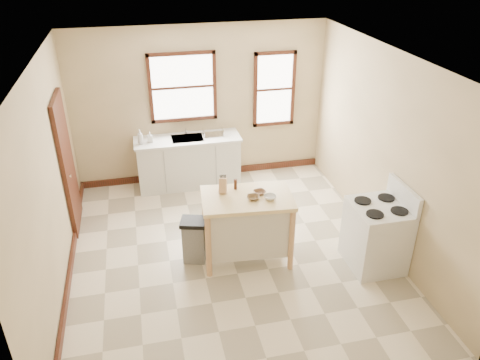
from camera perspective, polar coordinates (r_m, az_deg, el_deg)
name	(u,v)px	position (r m, az deg, el deg)	size (l,w,h in m)	color
floor	(230,252)	(6.89, -1.22, -8.81)	(5.00, 5.00, 0.00)	#F3E2C1
ceiling	(228,60)	(5.66, -1.51, 14.42)	(5.00, 5.00, 0.00)	white
wall_back	(201,105)	(8.43, -4.83, 9.09)	(4.50, 0.04, 2.80)	#D0B589
wall_left	(49,185)	(6.17, -22.29, -0.55)	(0.04, 5.00, 2.80)	#D0B589
wall_right	(385,151)	(6.91, 17.28, 3.44)	(0.04, 5.00, 2.80)	#D0B589
window_main	(183,87)	(8.27, -7.00, 11.15)	(1.17, 0.06, 1.22)	#331D0E
window_side	(274,89)	(8.63, 4.20, 10.96)	(0.77, 0.06, 1.37)	#331D0E
door_left	(67,164)	(7.46, -20.31, 1.82)	(0.06, 0.90, 2.10)	#331D0E
baseboard_back	(204,173)	(8.93, -4.46, 0.88)	(4.50, 0.04, 0.12)	#331D0E
baseboard_left	(70,271)	(6.86, -20.00, -10.38)	(0.04, 5.00, 0.12)	#331D0E
sink_counter	(189,162)	(8.48, -6.28, 2.25)	(1.86, 0.62, 0.92)	beige
faucet	(186,128)	(8.41, -6.64, 6.27)	(0.03, 0.03, 0.22)	silver
soap_bottle_a	(140,137)	(8.14, -12.08, 5.17)	(0.10, 0.10, 0.26)	#B2B2B2
soap_bottle_b	(150,137)	(8.19, -10.91, 5.16)	(0.08, 0.08, 0.18)	#B2B2B2
dish_rack	(213,133)	(8.35, -3.31, 5.76)	(0.36, 0.27, 0.09)	silver
kitchen_island	(247,228)	(6.52, 0.84, -5.82)	(1.22, 0.78, 1.00)	#FAD493
knife_block	(223,186)	(6.31, -2.10, -0.73)	(0.10, 0.10, 0.20)	tan
pepper_grinder	(235,184)	(6.40, -0.56, -0.52)	(0.04, 0.04, 0.15)	#432212
bowl_a	(253,198)	(6.20, 1.63, -2.15)	(0.17, 0.17, 0.04)	brown
bowl_b	(260,192)	(6.33, 2.41, -1.49)	(0.16, 0.16, 0.04)	brown
bowl_c	(270,197)	(6.20, 3.69, -2.12)	(0.16, 0.16, 0.05)	silver
trash_bin	(194,240)	(6.60, -5.61, -7.31)	(0.34, 0.29, 0.66)	gray
gas_stove	(377,227)	(6.61, 16.38, -5.57)	(0.75, 0.76, 1.21)	silver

